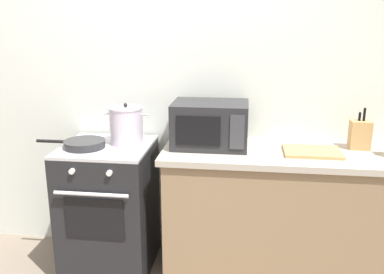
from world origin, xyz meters
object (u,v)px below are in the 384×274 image
Objects in this scene: frying_pan at (84,144)px; microwave at (210,124)px; stove at (110,207)px; knife_block at (360,135)px; cutting_board at (312,152)px; stock_pot at (126,125)px.

frying_pan is 0.86m from microwave.
knife_block is (1.69, 0.14, 0.56)m from stove.
cutting_board is (1.50, 0.07, -0.02)m from frying_pan.
cutting_board is at bearing -6.68° from microwave.
knife_block is at bearing 6.51° from frying_pan.
stock_pot is 0.31m from frying_pan.
stove is at bearing -173.59° from microwave.
stock_pot is 1.15× the size of knife_block.
cutting_board is (1.37, 0.00, 0.47)m from stove.
microwave is at bearing 9.90° from frying_pan.
stove is 0.61m from stock_pot.
stock_pot is 1.56m from knife_block.
frying_pan is 1.50m from cutting_board.
stove is 1.94× the size of frying_pan.
microwave is at bearing 6.41° from stove.
stove is 1.84× the size of microwave.
stock_pot is at bearing 27.32° from frying_pan.
microwave is at bearing 173.32° from cutting_board.
frying_pan is 1.84m from knife_block.
stock_pot reaches higher than frying_pan.
stove is at bearing -179.95° from cutting_board.
stove is 0.51m from frying_pan.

